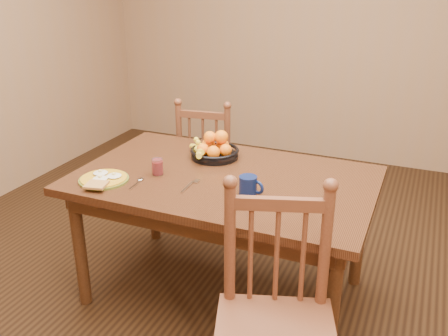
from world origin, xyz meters
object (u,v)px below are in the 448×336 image
at_px(chair_near, 275,323).
at_px(fruit_bowl, 214,149).
at_px(dining_table, 224,191).
at_px(breakfast_plate, 104,179).
at_px(coffee_mug, 249,186).
at_px(chair_far, 209,163).

distance_m(chair_near, fruit_bowl, 1.25).
relative_size(dining_table, breakfast_plate, 5.38).
height_order(coffee_mug, fruit_bowl, fruit_bowl).
bearing_deg(coffee_mug, chair_near, -60.15).
bearing_deg(fruit_bowl, breakfast_plate, -125.70).
xyz_separation_m(chair_far, fruit_bowl, (0.30, -0.58, 0.34)).
distance_m(chair_far, chair_near, 1.86).
distance_m(breakfast_plate, coffee_mug, 0.78).
bearing_deg(dining_table, chair_near, -54.23).
bearing_deg(dining_table, coffee_mug, -39.18).
bearing_deg(chair_far, dining_table, 111.12).
height_order(chair_near, coffee_mug, chair_near).
distance_m(chair_far, coffee_mug, 1.24).
distance_m(chair_far, fruit_bowl, 0.73).
height_order(dining_table, fruit_bowl, fruit_bowl).
xyz_separation_m(dining_table, breakfast_plate, (-0.56, -0.31, 0.10)).
relative_size(chair_far, breakfast_plate, 3.16).
xyz_separation_m(chair_far, coffee_mug, (0.67, -0.99, 0.34)).
relative_size(chair_far, fruit_bowl, 2.91).
bearing_deg(breakfast_plate, dining_table, 28.43).
bearing_deg(chair_far, coffee_mug, 115.68).
bearing_deg(chair_far, breakfast_plate, 76.50).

